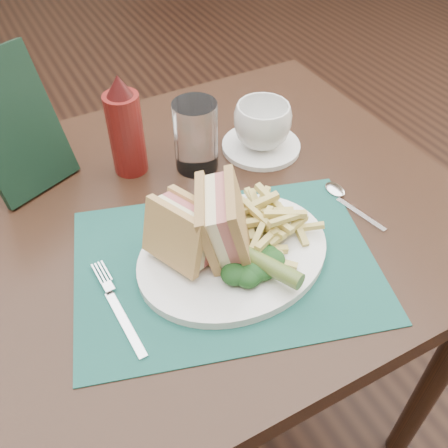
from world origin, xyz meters
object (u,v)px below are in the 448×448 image
at_px(check_presenter, 15,126).
at_px(ketchup_bottle, 125,125).
at_px(placemat, 226,264).
at_px(saucer, 261,146).
at_px(table_main, 203,334).
at_px(drinking_glass, 196,136).
at_px(sandwich_half_a, 173,240).
at_px(sandwich_half_b, 209,221).
at_px(coffee_cup, 262,125).
at_px(plate, 233,254).

bearing_deg(check_presenter, ketchup_bottle, -39.69).
relative_size(placemat, saucer, 2.97).
distance_m(table_main, drinking_glass, 0.46).
bearing_deg(saucer, check_presenter, 165.36).
relative_size(sandwich_half_a, drinking_glass, 0.76).
bearing_deg(placemat, sandwich_half_a, 161.97).
bearing_deg(sandwich_half_b, coffee_cup, 69.68).
relative_size(ketchup_bottle, check_presenter, 0.78).
bearing_deg(drinking_glass, placemat, -105.97).
height_order(placemat, saucer, saucer).
height_order(table_main, coffee_cup, coffee_cup).
xyz_separation_m(placemat, ketchup_bottle, (-0.04, 0.29, 0.09)).
relative_size(saucer, check_presenter, 0.63).
relative_size(sandwich_half_a, ketchup_bottle, 0.53).
height_order(placemat, plate, plate).
bearing_deg(placemat, table_main, 83.04).
relative_size(placemat, sandwich_half_b, 3.90).
bearing_deg(check_presenter, plate, -79.03).
bearing_deg(plate, saucer, 45.54).
height_order(plate, drinking_glass, drinking_glass).
xyz_separation_m(table_main, plate, (-0.00, -0.13, 0.38)).
relative_size(coffee_cup, ketchup_bottle, 0.57).
height_order(sandwich_half_b, ketchup_bottle, ketchup_bottle).
relative_size(table_main, coffee_cup, 8.44).
relative_size(sandwich_half_a, check_presenter, 0.42).
xyz_separation_m(sandwich_half_a, sandwich_half_b, (0.06, 0.00, 0.01)).
xyz_separation_m(saucer, ketchup_bottle, (-0.24, 0.06, 0.09)).
distance_m(sandwich_half_a, ketchup_bottle, 0.27).
xyz_separation_m(drinking_glass, ketchup_bottle, (-0.11, 0.05, 0.03)).
xyz_separation_m(table_main, check_presenter, (-0.23, 0.20, 0.49)).
xyz_separation_m(sandwich_half_a, coffee_cup, (0.27, 0.21, -0.02)).
height_order(sandwich_half_a, check_presenter, check_presenter).
bearing_deg(sandwich_half_a, sandwich_half_b, -19.49).
bearing_deg(placemat, saucer, 48.78).
height_order(placemat, ketchup_bottle, ketchup_bottle).
relative_size(table_main, sandwich_half_b, 7.88).
xyz_separation_m(plate, sandwich_half_a, (-0.09, 0.02, 0.06)).
relative_size(sandwich_half_a, saucer, 0.66).
relative_size(sandwich_half_b, saucer, 0.76).
height_order(saucer, ketchup_bottle, ketchup_bottle).
bearing_deg(sandwich_half_b, placemat, -38.15).
bearing_deg(sandwich_half_a, table_main, 28.13).
height_order(coffee_cup, ketchup_bottle, ketchup_bottle).
bearing_deg(table_main, sandwich_half_b, -105.42).
bearing_deg(saucer, coffee_cup, 0.00).
distance_m(plate, coffee_cup, 0.29).
xyz_separation_m(sandwich_half_b, ketchup_bottle, (-0.03, 0.26, 0.02)).
height_order(plate, saucer, plate).
relative_size(plate, saucer, 2.00).
height_order(placemat, coffee_cup, coffee_cup).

